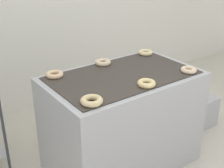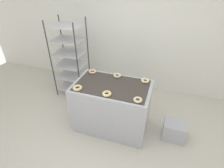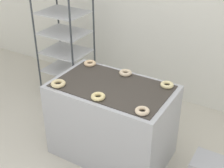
{
  "view_description": "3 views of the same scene",
  "coord_description": "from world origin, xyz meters",
  "px_view_note": "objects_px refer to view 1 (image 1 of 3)",
  "views": [
    {
      "loc": [
        -1.43,
        -1.2,
        1.84
      ],
      "look_at": [
        0.0,
        0.78,
        0.74
      ],
      "focal_mm": 50.0,
      "sensor_mm": 36.0,
      "label": 1
    },
    {
      "loc": [
        0.74,
        -1.59,
        2.4
      ],
      "look_at": [
        0.0,
        0.63,
        0.89
      ],
      "focal_mm": 28.0,
      "sensor_mm": 36.0,
      "label": 2
    },
    {
      "loc": [
        1.4,
        -1.71,
        2.45
      ],
      "look_at": [
        0.0,
        0.63,
        0.89
      ],
      "focal_mm": 50.0,
      "sensor_mm": 36.0,
      "label": 3
    }
  ],
  "objects_px": {
    "glaze_bin": "(197,111)",
    "donut_near_left": "(92,101)",
    "donut_far_left": "(55,74)",
    "donut_near_center": "(146,83)",
    "donut_far_center": "(103,62)",
    "donut_far_right": "(146,52)",
    "donut_near_right": "(189,70)",
    "fryer_machine": "(122,121)"
  },
  "relations": [
    {
      "from": "glaze_bin",
      "to": "donut_far_left",
      "type": "relative_size",
      "value": 2.55
    },
    {
      "from": "donut_near_right",
      "to": "donut_far_center",
      "type": "xyz_separation_m",
      "value": [
        -0.47,
        0.56,
        0.0
      ]
    },
    {
      "from": "donut_far_left",
      "to": "donut_far_center",
      "type": "bearing_deg",
      "value": 0.08
    },
    {
      "from": "fryer_machine",
      "to": "donut_far_center",
      "type": "xyz_separation_m",
      "value": [
        -0.0,
        0.29,
        0.46
      ]
    },
    {
      "from": "glaze_bin",
      "to": "donut_near_right",
      "type": "height_order",
      "value": "donut_near_right"
    },
    {
      "from": "fryer_machine",
      "to": "donut_near_left",
      "type": "distance_m",
      "value": 0.71
    },
    {
      "from": "donut_near_right",
      "to": "donut_far_left",
      "type": "relative_size",
      "value": 0.94
    },
    {
      "from": "fryer_machine",
      "to": "glaze_bin",
      "type": "distance_m",
      "value": 1.12
    },
    {
      "from": "glaze_bin",
      "to": "donut_near_center",
      "type": "distance_m",
      "value": 1.34
    },
    {
      "from": "donut_near_center",
      "to": "donut_far_center",
      "type": "distance_m",
      "value": 0.56
    },
    {
      "from": "donut_far_left",
      "to": "donut_near_left",
      "type": "bearing_deg",
      "value": -90.69
    },
    {
      "from": "donut_near_left",
      "to": "donut_far_left",
      "type": "height_order",
      "value": "donut_near_left"
    },
    {
      "from": "donut_near_center",
      "to": "donut_far_left",
      "type": "relative_size",
      "value": 0.99
    },
    {
      "from": "donut_far_center",
      "to": "donut_far_left",
      "type": "bearing_deg",
      "value": -179.92
    },
    {
      "from": "glaze_bin",
      "to": "donut_far_right",
      "type": "bearing_deg",
      "value": 159.42
    },
    {
      "from": "donut_far_right",
      "to": "donut_far_left",
      "type": "bearing_deg",
      "value": 179.25
    },
    {
      "from": "donut_far_right",
      "to": "donut_far_center",
      "type": "bearing_deg",
      "value": 178.47
    },
    {
      "from": "fryer_machine",
      "to": "donut_far_left",
      "type": "xyz_separation_m",
      "value": [
        -0.46,
        0.28,
        0.46
      ]
    },
    {
      "from": "glaze_bin",
      "to": "donut_near_center",
      "type": "height_order",
      "value": "donut_near_center"
    },
    {
      "from": "glaze_bin",
      "to": "donut_far_center",
      "type": "height_order",
      "value": "donut_far_center"
    },
    {
      "from": "donut_far_right",
      "to": "donut_near_left",
      "type": "bearing_deg",
      "value": -150.25
    },
    {
      "from": "donut_near_left",
      "to": "donut_near_right",
      "type": "distance_m",
      "value": 0.94
    },
    {
      "from": "donut_near_left",
      "to": "donut_near_right",
      "type": "xyz_separation_m",
      "value": [
        0.94,
        0.0,
        -0.0
      ]
    },
    {
      "from": "glaze_bin",
      "to": "donut_near_right",
      "type": "distance_m",
      "value": 1.0
    },
    {
      "from": "glaze_bin",
      "to": "donut_near_center",
      "type": "xyz_separation_m",
      "value": [
        -1.07,
        -0.32,
        0.73
      ]
    },
    {
      "from": "donut_near_left",
      "to": "donut_far_right",
      "type": "relative_size",
      "value": 1.12
    },
    {
      "from": "fryer_machine",
      "to": "donut_near_left",
      "type": "xyz_separation_m",
      "value": [
        -0.47,
        -0.27,
        0.46
      ]
    },
    {
      "from": "glaze_bin",
      "to": "donut_far_center",
      "type": "distance_m",
      "value": 1.33
    },
    {
      "from": "donut_near_right",
      "to": "donut_far_right",
      "type": "xyz_separation_m",
      "value": [
        0.01,
        0.54,
        -0.0
      ]
    },
    {
      "from": "donut_near_right",
      "to": "donut_far_left",
      "type": "xyz_separation_m",
      "value": [
        -0.94,
        0.56,
        0.0
      ]
    },
    {
      "from": "glaze_bin",
      "to": "donut_near_left",
      "type": "relative_size",
      "value": 2.36
    },
    {
      "from": "glaze_bin",
      "to": "donut_near_left",
      "type": "xyz_separation_m",
      "value": [
        -1.55,
        -0.32,
        0.73
      ]
    },
    {
      "from": "glaze_bin",
      "to": "donut_far_right",
      "type": "height_order",
      "value": "donut_far_right"
    },
    {
      "from": "donut_near_left",
      "to": "donut_far_right",
      "type": "distance_m",
      "value": 1.1
    },
    {
      "from": "donut_far_left",
      "to": "donut_near_center",
      "type": "bearing_deg",
      "value": -49.59
    },
    {
      "from": "donut_near_left",
      "to": "donut_near_right",
      "type": "bearing_deg",
      "value": 0.06
    },
    {
      "from": "glaze_bin",
      "to": "donut_near_left",
      "type": "bearing_deg",
      "value": -168.36
    },
    {
      "from": "fryer_machine",
      "to": "donut_near_right",
      "type": "distance_m",
      "value": 0.71
    },
    {
      "from": "donut_near_center",
      "to": "donut_far_center",
      "type": "height_order",
      "value": "same"
    },
    {
      "from": "donut_far_center",
      "to": "donut_far_right",
      "type": "xyz_separation_m",
      "value": [
        0.49,
        -0.01,
        -0.0
      ]
    },
    {
      "from": "fryer_machine",
      "to": "glaze_bin",
      "type": "height_order",
      "value": "fryer_machine"
    },
    {
      "from": "donut_near_left",
      "to": "glaze_bin",
      "type": "bearing_deg",
      "value": 11.64
    }
  ]
}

